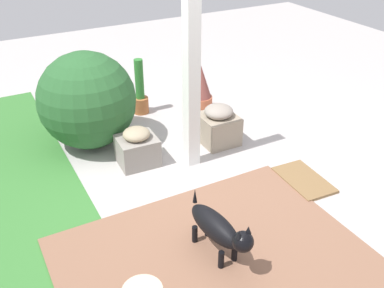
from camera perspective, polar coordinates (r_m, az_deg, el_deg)
name	(u,v)px	position (r m, az deg, el deg)	size (l,w,h in m)	color
ground_plane	(198,187)	(4.44, 0.71, -5.50)	(12.00, 12.00, 0.00)	#B2ACA9
brick_path	(215,259)	(3.67, 2.91, -14.53)	(1.80, 2.40, 0.02)	brown
porch_pillar	(191,70)	(4.34, -0.08, 9.41)	(0.13, 0.13, 2.10)	white
stone_planter_nearest	(218,125)	(5.10, 3.38, 2.41)	(0.43, 0.41, 0.47)	gray
stone_planter_mid	(137,148)	(4.74, -7.02, -0.47)	(0.39, 0.43, 0.42)	gray
round_shrub	(87,100)	(5.06, -13.31, 5.47)	(1.09, 1.09, 1.09)	#27592B
terracotta_pot_tall	(140,94)	(5.82, -6.66, 6.37)	(0.20, 0.20, 0.73)	#A86034
terracotta_pot_spiky	(201,88)	(5.88, 1.10, 7.21)	(0.32, 0.32, 0.62)	#B65B3D
dog	(219,229)	(3.53, 3.43, -10.79)	(0.71, 0.25, 0.48)	black
doormat	(304,180)	(4.65, 14.14, -4.49)	(0.63, 0.37, 0.03)	brown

